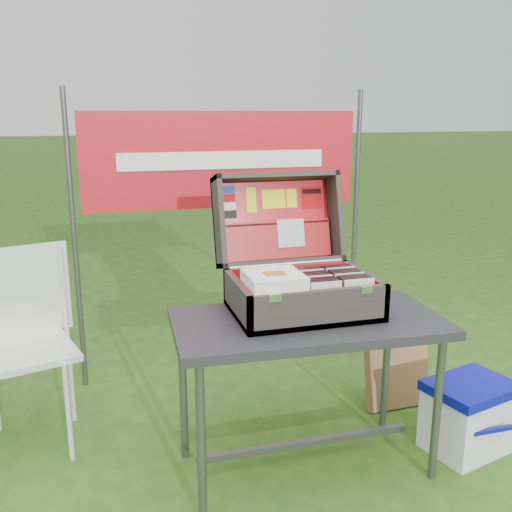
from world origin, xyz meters
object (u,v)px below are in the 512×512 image
object	(u,v)px
suitcase	(299,247)
chair	(25,354)
cardboard_box	(397,373)
table	(307,395)
cooler	(468,416)

from	to	relation	value
suitcase	chair	distance (m)	1.37
cardboard_box	table	bearing A→B (deg)	-151.12
table	cardboard_box	bearing A→B (deg)	33.05
suitcase	chair	size ratio (longest dim) A/B	0.65
table	cardboard_box	size ratio (longest dim) A/B	3.04
suitcase	cooler	xyz separation A→B (m)	(0.79, -0.21, -0.82)
suitcase	cooler	bearing A→B (deg)	-15.21
suitcase	cooler	size ratio (longest dim) A/B	1.56
cooler	chair	distance (m)	2.11
cooler	chair	size ratio (longest dim) A/B	0.41
table	suitcase	size ratio (longest dim) A/B	1.88
suitcase	cardboard_box	xyz separation A→B (m)	(0.68, 0.26, -0.81)
cooler	cardboard_box	distance (m)	0.49
cooler	table	bearing A→B (deg)	160.42
cooler	chair	xyz separation A→B (m)	(-2.00, 0.60, 0.30)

